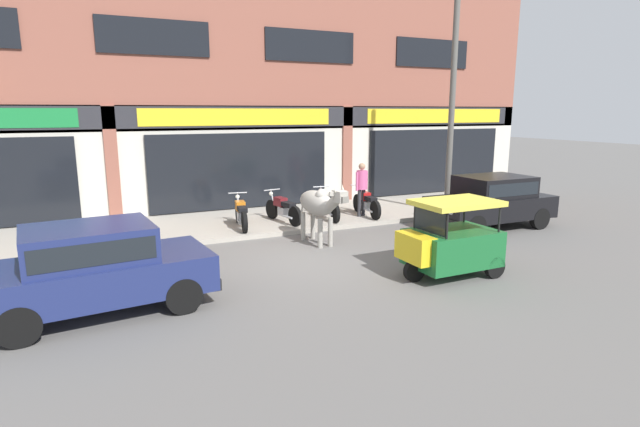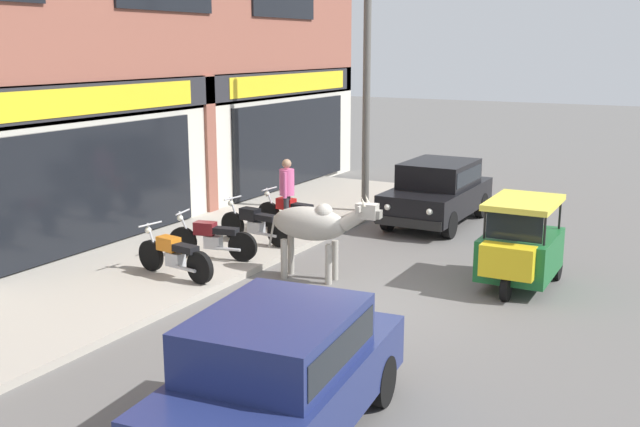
# 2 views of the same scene
# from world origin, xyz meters

# --- Properties ---
(ground_plane) EXTENTS (90.00, 90.00, 0.00)m
(ground_plane) POSITION_xyz_m (0.00, 0.00, 0.00)
(ground_plane) COLOR #605E5B
(sidewalk) EXTENTS (19.00, 3.60, 0.12)m
(sidewalk) POSITION_xyz_m (0.00, 4.00, 0.06)
(sidewalk) COLOR #A8A093
(sidewalk) RESTS_ON ground
(shop_building) EXTENTS (23.00, 1.40, 8.84)m
(shop_building) POSITION_xyz_m (-0.00, 6.05, 4.20)
(shop_building) COLOR #8E5142
(shop_building) RESTS_ON ground
(cow) EXTENTS (0.64, 2.15, 1.61)m
(cow) POSITION_xyz_m (0.55, 1.09, 1.01)
(cow) COLOR #9E998E
(cow) RESTS_ON ground
(car_0) EXTENTS (3.63, 1.63, 1.46)m
(car_0) POSITION_xyz_m (5.70, 0.66, 0.81)
(car_0) COLOR black
(car_0) RESTS_ON ground
(car_1) EXTENTS (3.73, 1.94, 1.46)m
(car_1) POSITION_xyz_m (-4.50, -1.31, 0.81)
(car_1) COLOR black
(car_1) RESTS_ON ground
(auto_rickshaw) EXTENTS (2.00, 1.18, 1.52)m
(auto_rickshaw) POSITION_xyz_m (1.88, -2.20, 0.66)
(auto_rickshaw) COLOR black
(auto_rickshaw) RESTS_ON ground
(motorcycle_0) EXTENTS (0.58, 1.80, 0.88)m
(motorcycle_0) POSITION_xyz_m (-0.82, 3.13, 0.51)
(motorcycle_0) COLOR black
(motorcycle_0) RESTS_ON sidewalk
(motorcycle_1) EXTENTS (0.59, 1.80, 0.88)m
(motorcycle_1) POSITION_xyz_m (0.44, 3.25, 0.51)
(motorcycle_1) COLOR black
(motorcycle_1) RESTS_ON sidewalk
(motorcycle_2) EXTENTS (0.54, 1.81, 0.88)m
(motorcycle_2) POSITION_xyz_m (1.83, 3.19, 0.51)
(motorcycle_2) COLOR black
(motorcycle_2) RESTS_ON sidewalk
(motorcycle_3) EXTENTS (0.52, 1.81, 0.88)m
(motorcycle_3) POSITION_xyz_m (3.06, 3.07, 0.51)
(motorcycle_3) COLOR black
(motorcycle_3) RESTS_ON sidewalk
(pedestrian) EXTENTS (0.48, 0.32, 1.60)m
(pedestrian) POSITION_xyz_m (2.89, 3.06, 1.11)
(pedestrian) COLOR #2D2D33
(pedestrian) RESTS_ON sidewalk
(utility_pole) EXTENTS (0.18, 0.18, 6.30)m
(utility_pole) POSITION_xyz_m (5.65, 2.50, 3.27)
(utility_pole) COLOR #595651
(utility_pole) RESTS_ON sidewalk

